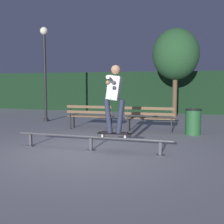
# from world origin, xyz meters

# --- Properties ---
(ground_plane) EXTENTS (90.00, 90.00, 0.00)m
(ground_plane) POSITION_xyz_m (0.00, 0.00, 0.00)
(ground_plane) COLOR gray
(hedge_backdrop) EXTENTS (24.00, 1.20, 2.25)m
(hedge_backdrop) POSITION_xyz_m (0.00, 9.63, 1.12)
(hedge_backdrop) COLOR black
(hedge_backdrop) RESTS_ON ground
(grind_rail) EXTENTS (3.86, 0.18, 0.36)m
(grind_rail) POSITION_xyz_m (-0.00, 0.15, 0.28)
(grind_rail) COLOR #47474C
(grind_rail) RESTS_ON ground
(skateboard) EXTENTS (0.79, 0.26, 0.09)m
(skateboard) POSITION_xyz_m (0.58, 0.15, 0.43)
(skateboard) COLOR black
(skateboard) RESTS_ON grind_rail
(skateboarder) EXTENTS (0.63, 1.41, 1.56)m
(skateboarder) POSITION_xyz_m (0.58, 0.15, 1.37)
(skateboarder) COLOR black
(skateboarder) RESTS_ON skateboard
(park_bench_leftmost) EXTENTS (1.61, 0.47, 0.88)m
(park_bench_leftmost) POSITION_xyz_m (-1.09, 2.96, 0.54)
(park_bench_leftmost) COLOR black
(park_bench_leftmost) RESTS_ON ground
(park_bench_left_center) EXTENTS (1.61, 0.47, 0.88)m
(park_bench_left_center) POSITION_xyz_m (0.97, 2.96, 0.54)
(park_bench_left_center) COLOR black
(park_bench_left_center) RESTS_ON ground
(tree_behind_benches) EXTENTS (2.18, 2.18, 4.17)m
(tree_behind_benches) POSITION_xyz_m (1.49, 7.49, 2.95)
(tree_behind_benches) COLOR brown
(tree_behind_benches) RESTS_ON ground
(lamp_post_left) EXTENTS (0.32, 0.32, 3.90)m
(lamp_post_left) POSITION_xyz_m (-3.62, 4.36, 2.48)
(lamp_post_left) COLOR black
(lamp_post_left) RESTS_ON ground
(trash_can) EXTENTS (0.52, 0.52, 0.80)m
(trash_can) POSITION_xyz_m (2.34, 2.98, 0.41)
(trash_can) COLOR #23562D
(trash_can) RESTS_ON ground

